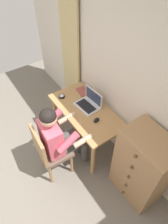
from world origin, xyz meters
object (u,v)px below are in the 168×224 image
object	(u,v)px
dresser	(142,167)
notebook_pad	(83,91)
person_seated	(60,136)
desk_clock	(62,96)
desk	(86,115)
computer_mouse	(96,120)
chair	(49,150)
laptop	(89,103)

from	to	relation	value
dresser	notebook_pad	world-z (taller)	dresser
dresser	person_seated	size ratio (longest dim) A/B	0.92
person_seated	desk_clock	world-z (taller)	person_seated
desk	computer_mouse	xyz separation A→B (m)	(0.25, -0.00, 0.13)
chair	laptop	xyz separation A→B (m)	(-0.20, 0.78, 0.28)
dresser	chair	distance (m)	1.18
desk_clock	laptop	bearing A→B (deg)	32.26
chair	computer_mouse	distance (m)	0.74
dresser	chair	bearing A→B (deg)	-137.71
notebook_pad	laptop	bearing A→B (deg)	-10.79
desk	person_seated	size ratio (longest dim) A/B	0.96
dresser	laptop	bearing A→B (deg)	-179.11
person_seated	notebook_pad	size ratio (longest dim) A/B	5.74
dresser	computer_mouse	distance (m)	0.81
computer_mouse	desk_clock	bearing A→B (deg)	173.79
desk_clock	chair	bearing A→B (deg)	-43.41
dresser	notebook_pad	bearing A→B (deg)	176.62
laptop	notebook_pad	world-z (taller)	laptop
dresser	notebook_pad	xyz separation A→B (m)	(-1.38, 0.08, 0.18)
person_seated	computer_mouse	size ratio (longest dim) A/B	12.05
chair	computer_mouse	bearing A→B (deg)	82.12
dresser	desk_clock	xyz separation A→B (m)	(-1.45, -0.25, 0.19)
person_seated	computer_mouse	bearing A→B (deg)	80.53
dresser	person_seated	distance (m)	1.07
person_seated	computer_mouse	xyz separation A→B (m)	(0.08, 0.51, 0.06)
dresser	person_seated	world-z (taller)	person_seated
desk_clock	notebook_pad	bearing A→B (deg)	78.30
desk_clock	dresser	bearing A→B (deg)	9.84
computer_mouse	desk	bearing A→B (deg)	161.10
dresser	laptop	world-z (taller)	dresser
person_seated	desk_clock	xyz separation A→B (m)	(-0.59, 0.36, 0.06)
chair	person_seated	distance (m)	0.26
desk	desk_clock	bearing A→B (deg)	-160.70
chair	dresser	bearing A→B (deg)	42.29
chair	notebook_pad	bearing A→B (deg)	119.99
notebook_pad	chair	bearing A→B (deg)	-52.84
desk_clock	notebook_pad	xyz separation A→B (m)	(0.07, 0.33, -0.01)
desk	person_seated	world-z (taller)	person_seated
chair	notebook_pad	distance (m)	1.04
person_seated	laptop	bearing A→B (deg)	109.76
desk_clock	notebook_pad	size ratio (longest dim) A/B	0.43
desk	chair	bearing A→B (deg)	-77.40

